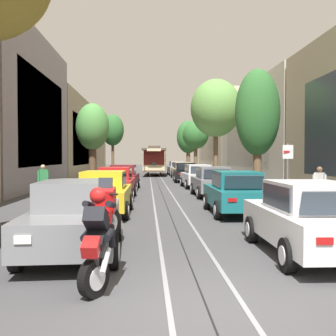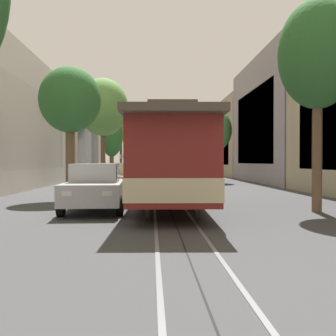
% 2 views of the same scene
% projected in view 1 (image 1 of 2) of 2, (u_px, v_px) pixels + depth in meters
% --- Properties ---
extents(ground_plane, '(160.52, 160.52, 0.00)m').
position_uv_depth(ground_plane, '(158.00, 184.00, 31.33)').
color(ground_plane, '#424244').
extents(trolley_track_rails, '(1.14, 72.21, 0.01)m').
position_uv_depth(trolley_track_rails, '(157.00, 181.00, 35.74)').
color(trolley_track_rails, gray).
rests_on(trolley_track_rails, ground).
extents(building_facade_left, '(5.73, 63.91, 10.04)m').
position_uv_depth(building_facade_left, '(24.00, 127.00, 31.39)').
color(building_facade_left, tan).
rests_on(building_facade_left, ground).
extents(building_facade_right, '(5.68, 63.91, 10.20)m').
position_uv_depth(building_facade_right, '(264.00, 132.00, 39.01)').
color(building_facade_right, tan).
rests_on(building_facade_right, ground).
extents(parked_car_grey_near_left, '(2.13, 4.42, 1.58)m').
position_uv_depth(parked_car_grey_near_left, '(75.00, 217.00, 8.97)').
color(parked_car_grey_near_left, slate).
rests_on(parked_car_grey_near_left, ground).
extents(parked_car_yellow_second_left, '(2.04, 4.38, 1.58)m').
position_uv_depth(parked_car_yellow_second_left, '(104.00, 193.00, 14.97)').
color(parked_car_yellow_second_left, gold).
rests_on(parked_car_yellow_second_left, ground).
extents(parked_car_red_mid_left, '(2.07, 4.39, 1.58)m').
position_uv_depth(parked_car_red_mid_left, '(115.00, 183.00, 20.59)').
color(parked_car_red_mid_left, red).
rests_on(parked_car_red_mid_left, ground).
extents(parked_car_maroon_fourth_left, '(2.13, 4.42, 1.58)m').
position_uv_depth(parked_car_maroon_fourth_left, '(123.00, 177.00, 26.34)').
color(parked_car_maroon_fourth_left, maroon).
rests_on(parked_car_maroon_fourth_left, ground).
extents(parked_car_white_near_right, '(2.03, 4.37, 1.58)m').
position_uv_depth(parked_car_white_near_right, '(308.00, 218.00, 8.77)').
color(parked_car_white_near_right, silver).
rests_on(parked_car_white_near_right, ground).
extents(parked_car_teal_second_right, '(2.02, 4.37, 1.58)m').
position_uv_depth(parked_car_teal_second_right, '(236.00, 192.00, 15.05)').
color(parked_car_teal_second_right, '#196B70').
rests_on(parked_car_teal_second_right, ground).
extents(parked_car_grey_mid_right, '(2.04, 4.38, 1.58)m').
position_uv_depth(parked_car_grey_mid_right, '(212.00, 182.00, 21.69)').
color(parked_car_grey_mid_right, slate).
rests_on(parked_car_grey_mid_right, ground).
extents(parked_car_white_fourth_right, '(2.12, 4.41, 1.58)m').
position_uv_depth(parked_car_white_fourth_right, '(197.00, 176.00, 27.86)').
color(parked_car_white_fourth_right, silver).
rests_on(parked_car_white_fourth_right, ground).
extents(parked_car_black_fifth_right, '(2.06, 4.39, 1.58)m').
position_uv_depth(parked_car_black_fifth_right, '(185.00, 172.00, 34.40)').
color(parked_car_black_fifth_right, black).
rests_on(parked_car_black_fifth_right, ground).
extents(parked_car_beige_sixth_right, '(2.10, 4.40, 1.58)m').
position_uv_depth(parked_car_beige_sixth_right, '(182.00, 170.00, 40.08)').
color(parked_car_beige_sixth_right, '#C1B28E').
rests_on(parked_car_beige_sixth_right, ground).
extents(parked_car_silver_far_right, '(2.09, 4.40, 1.58)m').
position_uv_depth(parked_car_silver_far_right, '(177.00, 168.00, 46.91)').
color(parked_car_silver_far_right, '#B7B7BC').
rests_on(parked_car_silver_far_right, ground).
extents(street_tree_kerb_left_second, '(2.26, 2.40, 5.78)m').
position_uv_depth(street_tree_kerb_left_second, '(92.00, 128.00, 28.26)').
color(street_tree_kerb_left_second, brown).
rests_on(street_tree_kerb_left_second, ground).
extents(street_tree_kerb_left_mid, '(2.54, 2.53, 6.95)m').
position_uv_depth(street_tree_kerb_left_mid, '(113.00, 130.00, 47.02)').
color(street_tree_kerb_left_mid, brown).
rests_on(street_tree_kerb_left_mid, ground).
extents(street_tree_kerb_right_second, '(2.21, 1.90, 6.44)m').
position_uv_depth(street_tree_kerb_right_second, '(258.00, 114.00, 20.26)').
color(street_tree_kerb_right_second, brown).
rests_on(street_tree_kerb_right_second, ground).
extents(street_tree_kerb_right_mid, '(3.73, 3.94, 7.84)m').
position_uv_depth(street_tree_kerb_right_mid, '(216.00, 108.00, 30.38)').
color(street_tree_kerb_right_mid, brown).
rests_on(street_tree_kerb_right_mid, ground).
extents(street_tree_kerb_right_fourth, '(2.68, 2.61, 5.80)m').
position_uv_depth(street_tree_kerb_right_fourth, '(196.00, 136.00, 42.67)').
color(street_tree_kerb_right_fourth, brown).
rests_on(street_tree_kerb_right_fourth, ground).
extents(street_tree_kerb_right_far, '(3.00, 2.51, 6.82)m').
position_uv_depth(street_tree_kerb_right_far, '(188.00, 138.00, 53.60)').
color(street_tree_kerb_right_far, brown).
rests_on(street_tree_kerb_right_far, ground).
extents(cable_car_trolley, '(2.82, 9.17, 3.28)m').
position_uv_depth(cable_car_trolley, '(155.00, 161.00, 46.92)').
color(cable_car_trolley, maroon).
rests_on(cable_car_trolley, ground).
extents(motorcycle_with_rider, '(0.54, 1.87, 1.75)m').
position_uv_depth(motorcycle_with_rider, '(100.00, 231.00, 6.59)').
color(motorcycle_with_rider, black).
rests_on(motorcycle_with_rider, ground).
extents(pedestrian_on_left_pavement, '(0.55, 0.40, 1.73)m').
position_uv_depth(pedestrian_on_left_pavement, '(319.00, 186.00, 15.84)').
color(pedestrian_on_left_pavement, '#4C4233').
rests_on(pedestrian_on_left_pavement, ground).
extents(pedestrian_on_right_pavement, '(0.55, 0.36, 1.72)m').
position_uv_depth(pedestrian_on_right_pavement, '(43.00, 180.00, 20.32)').
color(pedestrian_on_right_pavement, '#282D38').
rests_on(pedestrian_on_right_pavement, ground).
extents(street_sign_post, '(0.36, 0.09, 2.58)m').
position_uv_depth(street_sign_post, '(288.00, 171.00, 14.35)').
color(street_sign_post, slate).
rests_on(street_sign_post, ground).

